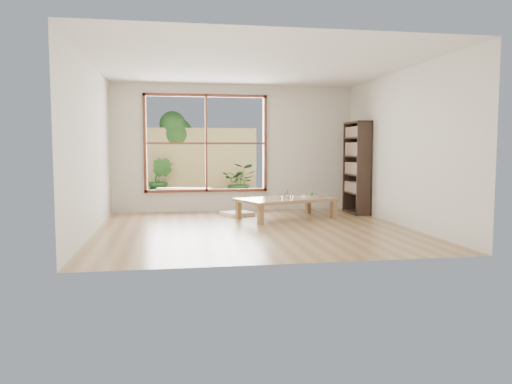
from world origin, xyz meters
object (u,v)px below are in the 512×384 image
low_table (286,201)px  garden_bench (184,191)px  bookshelf (357,168)px  food_tray (309,196)px

low_table → garden_bench: (-1.81, 2.38, 0.01)m
low_table → bookshelf: bearing=-2.0°
bookshelf → garden_bench: (-3.37, 1.87, -0.56)m
food_tray → garden_bench: bearing=113.9°
bookshelf → low_table: bearing=-161.8°
low_table → garden_bench: bearing=107.1°
bookshelf → food_tray: (-1.09, -0.40, -0.51)m
low_table → food_tray: bearing=-6.5°
low_table → bookshelf: (1.56, 0.51, 0.58)m
garden_bench → bookshelf: bearing=-11.8°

